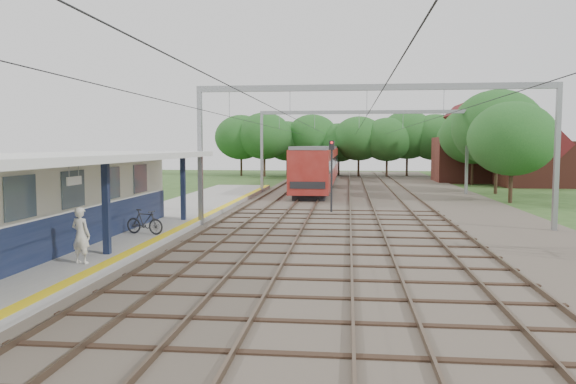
{
  "coord_description": "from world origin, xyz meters",
  "views": [
    {
      "loc": [
        2.35,
        -12.33,
        4.07
      ],
      "look_at": [
        -0.85,
        17.38,
        1.6
      ],
      "focal_mm": 35.0,
      "sensor_mm": 36.0,
      "label": 1
    }
  ],
  "objects_px": {
    "bicycle": "(145,222)",
    "train": "(321,164)",
    "signal_post": "(332,168)",
    "person": "(81,235)"
  },
  "relations": [
    {
      "from": "bicycle",
      "to": "train",
      "type": "bearing_deg",
      "value": 4.07
    },
    {
      "from": "person",
      "to": "bicycle",
      "type": "distance_m",
      "value": 5.9
    },
    {
      "from": "train",
      "to": "bicycle",
      "type": "bearing_deg",
      "value": -99.14
    },
    {
      "from": "train",
      "to": "person",
      "type": "bearing_deg",
      "value": -97.68
    },
    {
      "from": "bicycle",
      "to": "signal_post",
      "type": "relative_size",
      "value": 0.4
    },
    {
      "from": "bicycle",
      "to": "train",
      "type": "height_order",
      "value": "train"
    },
    {
      "from": "bicycle",
      "to": "train",
      "type": "xyz_separation_m",
      "value": [
        5.66,
        35.2,
        1.31
      ]
    },
    {
      "from": "person",
      "to": "bicycle",
      "type": "height_order",
      "value": "person"
    },
    {
      "from": "person",
      "to": "bicycle",
      "type": "relative_size",
      "value": 1.02
    },
    {
      "from": "train",
      "to": "signal_post",
      "type": "height_order",
      "value": "signal_post"
    }
  ]
}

